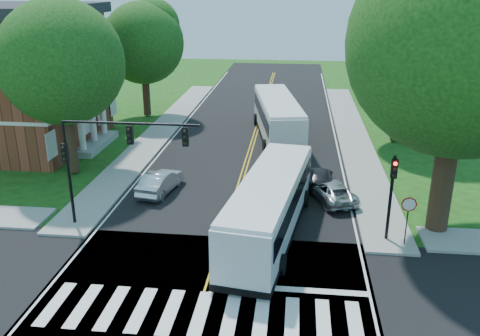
# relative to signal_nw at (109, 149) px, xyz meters

# --- Properties ---
(ground) EXTENTS (140.00, 140.00, 0.00)m
(ground) POSITION_rel_signal_nw_xyz_m (5.86, -6.43, -4.38)
(ground) COLOR #1C4210
(ground) RESTS_ON ground
(road) EXTENTS (14.00, 96.00, 0.01)m
(road) POSITION_rel_signal_nw_xyz_m (5.86, 11.57, -4.37)
(road) COLOR black
(road) RESTS_ON ground
(cross_road) EXTENTS (60.00, 12.00, 0.01)m
(cross_road) POSITION_rel_signal_nw_xyz_m (5.86, -6.43, -4.37)
(cross_road) COLOR black
(cross_road) RESTS_ON ground
(center_line) EXTENTS (0.36, 70.00, 0.01)m
(center_line) POSITION_rel_signal_nw_xyz_m (5.86, 15.57, -4.36)
(center_line) COLOR gold
(center_line) RESTS_ON road
(edge_line_w) EXTENTS (0.12, 70.00, 0.01)m
(edge_line_w) POSITION_rel_signal_nw_xyz_m (-0.94, 15.57, -4.36)
(edge_line_w) COLOR silver
(edge_line_w) RESTS_ON road
(edge_line_e) EXTENTS (0.12, 70.00, 0.01)m
(edge_line_e) POSITION_rel_signal_nw_xyz_m (12.66, 15.57, -4.36)
(edge_line_e) COLOR silver
(edge_line_e) RESTS_ON road
(crosswalk) EXTENTS (12.60, 3.00, 0.01)m
(crosswalk) POSITION_rel_signal_nw_xyz_m (5.86, -6.93, -4.36)
(crosswalk) COLOR silver
(crosswalk) RESTS_ON road
(stop_bar) EXTENTS (6.60, 0.40, 0.01)m
(stop_bar) POSITION_rel_signal_nw_xyz_m (9.36, -4.83, -4.36)
(stop_bar) COLOR silver
(stop_bar) RESTS_ON road
(sidewalk_nw) EXTENTS (2.60, 40.00, 0.15)m
(sidewalk_nw) POSITION_rel_signal_nw_xyz_m (-2.44, 18.57, -4.30)
(sidewalk_nw) COLOR gray
(sidewalk_nw) RESTS_ON ground
(sidewalk_ne) EXTENTS (2.60, 40.00, 0.15)m
(sidewalk_ne) POSITION_rel_signal_nw_xyz_m (14.16, 18.57, -4.30)
(sidewalk_ne) COLOR gray
(sidewalk_ne) RESTS_ON ground
(tree_ne_big) EXTENTS (10.80, 10.80, 14.91)m
(tree_ne_big) POSITION_rel_signal_nw_xyz_m (16.86, 1.57, 5.24)
(tree_ne_big) COLOR #302413
(tree_ne_big) RESTS_ON ground
(tree_west_near) EXTENTS (8.00, 8.00, 11.40)m
(tree_west_near) POSITION_rel_signal_nw_xyz_m (-5.64, 7.57, 3.15)
(tree_west_near) COLOR #302413
(tree_west_near) RESTS_ON ground
(tree_west_far) EXTENTS (7.60, 7.60, 10.67)m
(tree_west_far) POSITION_rel_signal_nw_xyz_m (-5.14, 23.57, 2.62)
(tree_west_far) COLOR #302413
(tree_west_far) RESTS_ON ground
(tree_east_mid) EXTENTS (8.40, 8.40, 11.93)m
(tree_east_mid) POSITION_rel_signal_nw_xyz_m (17.36, 17.57, 3.48)
(tree_east_mid) COLOR #302413
(tree_east_mid) RESTS_ON ground
(tree_east_far) EXTENTS (7.20, 7.20, 10.34)m
(tree_east_far) POSITION_rel_signal_nw_xyz_m (18.36, 33.57, 2.48)
(tree_east_far) COLOR #302413
(tree_east_far) RESTS_ON ground
(signal_nw) EXTENTS (7.15, 0.46, 5.66)m
(signal_nw) POSITION_rel_signal_nw_xyz_m (0.00, 0.00, 0.00)
(signal_nw) COLOR black
(signal_nw) RESTS_ON ground
(signal_ne) EXTENTS (0.30, 0.46, 4.40)m
(signal_ne) POSITION_rel_signal_nw_xyz_m (14.06, 0.01, -1.41)
(signal_ne) COLOR black
(signal_ne) RESTS_ON ground
(stop_sign) EXTENTS (0.76, 0.08, 2.53)m
(stop_sign) POSITION_rel_signal_nw_xyz_m (14.86, -0.45, -2.35)
(stop_sign) COLOR black
(stop_sign) RESTS_ON ground
(bus_lead) EXTENTS (4.36, 12.32, 3.12)m
(bus_lead) POSITION_rel_signal_nw_xyz_m (8.15, 0.15, -2.72)
(bus_lead) COLOR silver
(bus_lead) RESTS_ON road
(bus_follow) EXTENTS (4.95, 13.22, 3.35)m
(bus_follow) POSITION_rel_signal_nw_xyz_m (7.76, 17.71, -2.60)
(bus_follow) COLOR silver
(bus_follow) RESTS_ON road
(hatchback) EXTENTS (2.17, 4.36, 1.38)m
(hatchback) POSITION_rel_signal_nw_xyz_m (1.10, 4.99, -3.68)
(hatchback) COLOR silver
(hatchback) RESTS_ON road
(suv) EXTENTS (3.20, 4.61, 1.17)m
(suv) POSITION_rel_signal_nw_xyz_m (11.61, 4.91, -3.78)
(suv) COLOR silver
(suv) RESTS_ON road
(dark_sedan) EXTENTS (1.72, 4.00, 1.15)m
(dark_sedan) POSITION_rel_signal_nw_xyz_m (10.98, 7.16, -3.79)
(dark_sedan) COLOR black
(dark_sedan) RESTS_ON road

